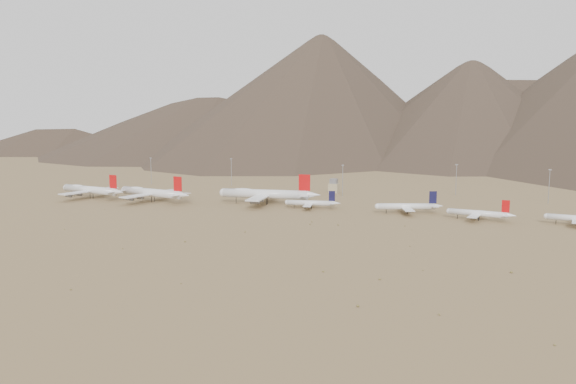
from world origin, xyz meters
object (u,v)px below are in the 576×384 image
(widebody_east, at_px, (266,194))
(widebody_west, at_px, (91,190))
(narrowbody_a, at_px, (312,203))
(control_tower, at_px, (334,187))
(widebody_centre, at_px, (152,193))
(narrowbody_b, at_px, (408,206))

(widebody_east, bearing_deg, widebody_west, -179.54)
(narrowbody_a, relative_size, control_tower, 3.27)
(widebody_centre, bearing_deg, control_tower, 52.38)
(narrowbody_a, bearing_deg, widebody_west, 173.50)
(widebody_centre, xyz_separation_m, widebody_east, (85.92, 17.88, 0.70))
(widebody_east, bearing_deg, control_tower, 62.44)
(widebody_east, xyz_separation_m, narrowbody_a, (38.19, -7.73, -3.65))
(narrowbody_b, bearing_deg, widebody_east, 157.54)
(control_tower, bearing_deg, widebody_centre, -139.73)
(widebody_west, relative_size, control_tower, 5.59)
(widebody_west, xyz_separation_m, control_tower, (171.81, 99.18, -1.61))
(widebody_west, distance_m, narrowbody_a, 180.54)
(widebody_west, height_order, widebody_centre, widebody_centre)
(narrowbody_b, bearing_deg, narrowbody_a, 162.79)
(narrowbody_b, bearing_deg, control_tower, 111.42)
(widebody_west, relative_size, widebody_east, 0.87)
(widebody_east, distance_m, narrowbody_a, 39.14)
(widebody_centre, distance_m, narrowbody_b, 190.91)
(widebody_west, bearing_deg, narrowbody_a, 13.91)
(widebody_centre, height_order, narrowbody_b, widebody_centre)
(widebody_west, bearing_deg, narrowbody_b, 13.70)
(widebody_west, bearing_deg, control_tower, 40.33)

